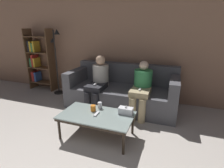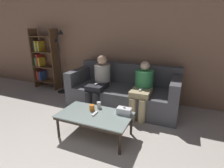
{
  "view_description": "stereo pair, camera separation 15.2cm",
  "coord_description": "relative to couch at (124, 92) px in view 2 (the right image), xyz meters",
  "views": [
    {
      "loc": [
        1.01,
        -0.39,
        1.65
      ],
      "look_at": [
        0.0,
        2.39,
        0.7
      ],
      "focal_mm": 28.0,
      "sensor_mm": 36.0,
      "label": 1
    },
    {
      "loc": [
        1.16,
        -0.34,
        1.65
      ],
      "look_at": [
        0.0,
        2.39,
        0.7
      ],
      "focal_mm": 28.0,
      "sensor_mm": 36.0,
      "label": 2
    }
  ],
  "objects": [
    {
      "name": "seated_person_mid_left",
      "position": [
        0.46,
        -0.23,
        0.25
      ],
      "size": [
        0.35,
        0.71,
        1.05
      ],
      "color": "tan",
      "rests_on": "ground_plane"
    },
    {
      "name": "tissue_box",
      "position": [
        0.38,
        -1.07,
        0.11
      ],
      "size": [
        0.22,
        0.12,
        0.13
      ],
      "color": "white",
      "rests_on": "coffee_table"
    },
    {
      "name": "coffee_table",
      "position": [
        -0.04,
        -1.25,
        0.02
      ],
      "size": [
        1.13,
        0.63,
        0.38
      ],
      "color": "#8C9E99",
      "rests_on": "ground_plane"
    },
    {
      "name": "standing_lamp",
      "position": [
        -1.79,
        0.19,
        0.67
      ],
      "size": [
        0.31,
        0.26,
        1.62
      ],
      "color": "black",
      "rests_on": "ground_plane"
    },
    {
      "name": "cup_near_right",
      "position": [
        -0.08,
        -1.03,
        0.11
      ],
      "size": [
        0.07,
        0.07,
        0.11
      ],
      "color": "silver",
      "rests_on": "coffee_table"
    },
    {
      "name": "bookshelf",
      "position": [
        -2.51,
        0.33,
        0.5
      ],
      "size": [
        0.74,
        0.32,
        1.64
      ],
      "color": "brown",
      "rests_on": "ground_plane"
    },
    {
      "name": "wall_back",
      "position": [
        0.0,
        0.56,
        0.98
      ],
      "size": [
        12.0,
        0.06,
        2.6
      ],
      "color": "#9E755B",
      "rests_on": "ground_plane"
    },
    {
      "name": "couch",
      "position": [
        0.0,
        0.0,
        0.0
      ],
      "size": [
        2.29,
        0.99,
        0.89
      ],
      "color": "#515156",
      "rests_on": "ground_plane"
    },
    {
      "name": "seated_person_left_end",
      "position": [
        -0.46,
        -0.23,
        0.28
      ],
      "size": [
        0.34,
        0.71,
        1.11
      ],
      "color": "#28282D",
      "rests_on": "ground_plane"
    },
    {
      "name": "cup_near_left",
      "position": [
        -0.14,
        -1.15,
        0.1
      ],
      "size": [
        0.08,
        0.08,
        0.09
      ],
      "color": "orange",
      "rests_on": "coffee_table"
    },
    {
      "name": "game_remote",
      "position": [
        -0.04,
        -1.25,
        0.07
      ],
      "size": [
        0.04,
        0.15,
        0.02
      ],
      "color": "white",
      "rests_on": "coffee_table"
    }
  ]
}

